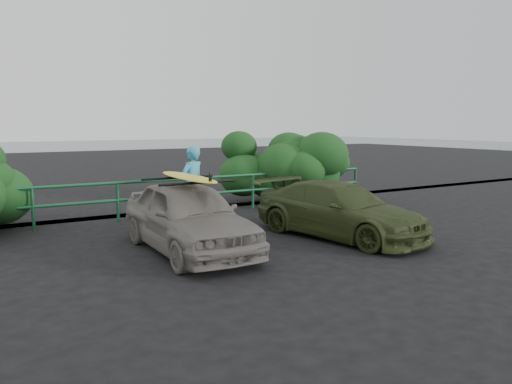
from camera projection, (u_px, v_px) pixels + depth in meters
ground at (249, 262)px, 9.05m from camera, size 80.00×80.00×0.00m
ocean at (2, 145)px, 60.19m from camera, size 200.00×200.00×0.00m
guardrail at (155, 199)px, 13.24m from camera, size 14.00×0.08×1.04m
shrub_right at (298, 168)px, 16.12m from camera, size 3.20×2.40×2.11m
sedan at (188, 217)px, 9.75m from camera, size 1.68×4.08×1.38m
olive_vehicle at (339, 210)px, 11.02m from camera, size 2.51×4.41×1.21m
man at (192, 185)px, 12.42m from camera, size 0.84×0.71×1.95m
roof_rack at (188, 180)px, 9.65m from camera, size 1.53×1.08×0.05m
surfboard at (188, 177)px, 9.64m from camera, size 0.54×2.48×0.07m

